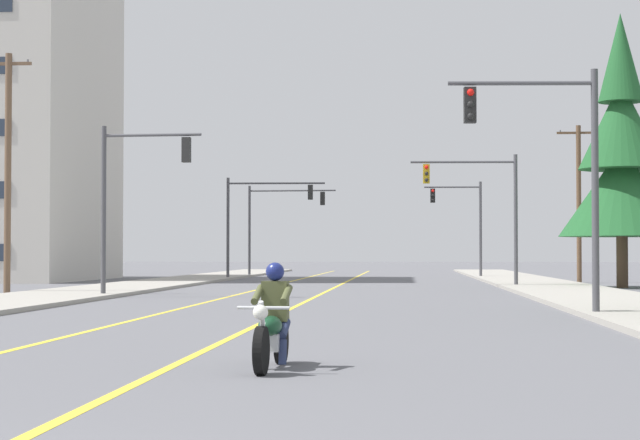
% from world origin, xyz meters
% --- Properties ---
extents(lane_stripe_center, '(0.16, 100.00, 0.01)m').
position_xyz_m(lane_stripe_center, '(-0.30, 45.00, 0.00)').
color(lane_stripe_center, yellow).
rests_on(lane_stripe_center, ground).
extents(lane_stripe_left, '(0.16, 100.00, 0.01)m').
position_xyz_m(lane_stripe_left, '(-3.46, 45.00, 0.00)').
color(lane_stripe_left, yellow).
rests_on(lane_stripe_left, ground).
extents(sidewalk_kerb_right, '(4.40, 110.00, 0.14)m').
position_xyz_m(sidewalk_kerb_right, '(9.49, 40.00, 0.07)').
color(sidewalk_kerb_right, '#9E998E').
rests_on(sidewalk_kerb_right, ground).
extents(sidewalk_kerb_left, '(4.40, 110.00, 0.14)m').
position_xyz_m(sidewalk_kerb_left, '(-9.49, 40.00, 0.07)').
color(sidewalk_kerb_left, '#9E998E').
rests_on(sidewalk_kerb_left, ground).
extents(motorcycle_with_rider, '(0.70, 2.19, 1.46)m').
position_xyz_m(motorcycle_with_rider, '(1.14, 9.18, 0.59)').
color(motorcycle_with_rider, black).
rests_on(motorcycle_with_rider, ground).
extents(traffic_signal_near_right, '(3.75, 0.53, 6.20)m').
position_xyz_m(traffic_signal_near_right, '(6.67, 22.13, 4.03)').
color(traffic_signal_near_right, '#47474C').
rests_on(traffic_signal_near_right, ground).
extents(traffic_signal_near_left, '(3.70, 0.41, 6.20)m').
position_xyz_m(traffic_signal_near_left, '(-6.91, 33.59, 4.02)').
color(traffic_signal_near_left, '#47474C').
rests_on(traffic_signal_near_left, ground).
extents(traffic_signal_mid_right, '(4.97, 0.54, 6.20)m').
position_xyz_m(traffic_signal_mid_right, '(6.69, 46.42, 4.10)').
color(traffic_signal_mid_right, '#47474C').
rests_on(traffic_signal_mid_right, ground).
extents(traffic_signal_mid_left, '(6.01, 0.49, 6.20)m').
position_xyz_m(traffic_signal_mid_left, '(-6.05, 61.50, 4.17)').
color(traffic_signal_mid_left, '#47474C').
rests_on(traffic_signal_mid_left, ground).
extents(traffic_signal_far_right, '(3.69, 0.46, 6.20)m').
position_xyz_m(traffic_signal_far_right, '(6.78, 66.28, 4.02)').
color(traffic_signal_far_right, '#47474C').
rests_on(traffic_signal_far_right, ground).
extents(traffic_signal_far_left, '(6.02, 0.50, 6.20)m').
position_xyz_m(traffic_signal_far_left, '(-5.88, 69.59, 4.17)').
color(traffic_signal_far_left, '#47474C').
rests_on(traffic_signal_far_left, ground).
extents(utility_pole_left_near, '(1.80, 0.26, 9.36)m').
position_xyz_m(utility_pole_left_near, '(-12.41, 36.16, 4.86)').
color(utility_pole_left_near, brown).
rests_on(utility_pole_left_near, ground).
extents(utility_pole_right_far, '(2.31, 0.26, 8.50)m').
position_xyz_m(utility_pole_right_far, '(12.31, 55.04, 4.47)').
color(utility_pole_right_far, brown).
rests_on(utility_pole_right_far, ground).
extents(conifer_tree_right_verge_far, '(5.78, 5.78, 12.73)m').
position_xyz_m(conifer_tree_right_verge_far, '(12.92, 46.31, 5.83)').
color(conifer_tree_right_verge_far, '#4C3828').
rests_on(conifer_tree_right_verge_far, ground).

